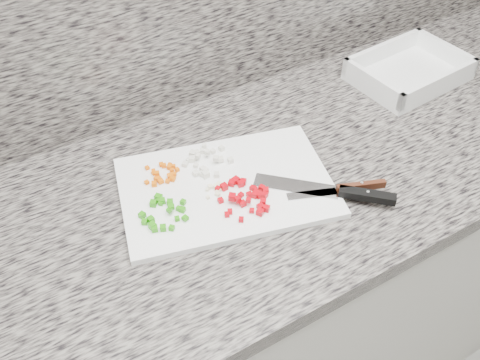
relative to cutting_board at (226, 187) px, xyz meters
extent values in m
cube|color=beige|center=(0.05, 0.01, -0.48)|extent=(3.92, 0.62, 0.86)
cube|color=slate|center=(0.05, 0.01, -0.03)|extent=(3.96, 0.64, 0.04)
cube|color=white|center=(0.00, 0.00, 0.00)|extent=(0.47, 0.37, 0.01)
cube|color=#E15F04|center=(-0.08, 0.08, 0.01)|extent=(0.01, 0.01, 0.01)
cube|color=#E15F04|center=(-0.07, 0.10, 0.01)|extent=(0.01, 0.01, 0.01)
cube|color=#E15F04|center=(-0.09, 0.07, 0.01)|extent=(0.01, 0.01, 0.01)
cube|color=#E15F04|center=(-0.08, 0.11, 0.01)|extent=(0.01, 0.01, 0.01)
cube|color=#E15F04|center=(-0.09, 0.07, 0.01)|extent=(0.01, 0.01, 0.01)
cube|color=#E15F04|center=(-0.11, 0.10, 0.01)|extent=(0.01, 0.01, 0.01)
cube|color=#E15F04|center=(-0.12, 0.12, 0.01)|extent=(0.01, 0.01, 0.01)
cube|color=#E15F04|center=(-0.11, 0.11, 0.01)|extent=(0.01, 0.01, 0.01)
cube|color=#E15F04|center=(-0.08, 0.09, 0.01)|extent=(0.01, 0.01, 0.01)
cube|color=#E15F04|center=(-0.12, 0.07, 0.01)|extent=(0.01, 0.01, 0.01)
cube|color=#E15F04|center=(-0.09, 0.12, 0.01)|extent=(0.01, 0.01, 0.01)
cube|color=#E15F04|center=(-0.08, 0.10, 0.01)|extent=(0.01, 0.01, 0.01)
cube|color=#E15F04|center=(-0.09, 0.07, 0.01)|extent=(0.01, 0.01, 0.01)
cube|color=#E15F04|center=(-0.11, 0.08, 0.01)|extent=(0.02, 0.02, 0.01)
cube|color=#E15F04|center=(-0.11, 0.07, 0.01)|extent=(0.01, 0.01, 0.01)
cube|color=#E15F04|center=(-0.07, 0.09, 0.01)|extent=(0.01, 0.01, 0.01)
cube|color=#E15F04|center=(-0.11, 0.09, 0.02)|extent=(0.01, 0.01, 0.01)
cube|color=#E15F04|center=(-0.10, 0.06, 0.01)|extent=(0.01, 0.01, 0.01)
cube|color=#E15F04|center=(-0.07, 0.11, 0.01)|extent=(0.01, 0.01, 0.01)
cube|color=#E15F04|center=(-0.13, 0.08, 0.01)|extent=(0.01, 0.01, 0.01)
cube|color=silver|center=(-0.01, 0.11, 0.01)|extent=(0.01, 0.01, 0.01)
cube|color=silver|center=(-0.02, 0.10, 0.01)|extent=(0.01, 0.01, 0.01)
cube|color=silver|center=(-0.02, 0.05, 0.01)|extent=(0.01, 0.01, 0.01)
cube|color=silver|center=(0.01, 0.09, 0.02)|extent=(0.01, 0.01, 0.01)
cube|color=silver|center=(-0.01, 0.09, 0.02)|extent=(0.01, 0.01, 0.01)
cube|color=silver|center=(0.01, 0.07, 0.02)|extent=(0.01, 0.01, 0.01)
cube|color=silver|center=(0.02, 0.10, 0.01)|extent=(0.01, 0.01, 0.01)
cube|color=silver|center=(-0.04, 0.06, 0.01)|extent=(0.01, 0.01, 0.01)
cube|color=silver|center=(0.00, 0.11, 0.01)|extent=(0.01, 0.01, 0.01)
cube|color=silver|center=(-0.03, 0.10, 0.01)|extent=(0.02, 0.02, 0.01)
cube|color=silver|center=(0.04, 0.10, 0.01)|extent=(0.01, 0.01, 0.01)
cube|color=silver|center=(-0.03, 0.08, 0.01)|extent=(0.01, 0.01, 0.01)
cube|color=silver|center=(-0.02, 0.04, 0.01)|extent=(0.01, 0.01, 0.01)
cube|color=silver|center=(-0.02, 0.11, 0.01)|extent=(0.02, 0.02, 0.01)
cube|color=silver|center=(0.04, 0.05, 0.01)|extent=(0.01, 0.01, 0.01)
cube|color=silver|center=(-0.03, 0.10, 0.01)|extent=(0.01, 0.01, 0.01)
cube|color=silver|center=(0.02, 0.12, 0.01)|extent=(0.01, 0.01, 0.01)
cube|color=silver|center=(0.02, 0.07, 0.01)|extent=(0.01, 0.01, 0.01)
cube|color=silver|center=(0.00, 0.03, 0.01)|extent=(0.01, 0.01, 0.01)
cube|color=silver|center=(-0.02, 0.06, 0.01)|extent=(0.01, 0.01, 0.01)
cube|color=silver|center=(-0.05, 0.09, 0.01)|extent=(0.01, 0.01, 0.01)
cube|color=silver|center=(-0.03, 0.05, 0.01)|extent=(0.01, 0.01, 0.01)
cube|color=#278B0C|center=(-0.13, 0.02, 0.01)|extent=(0.01, 0.01, 0.01)
cube|color=#278B0C|center=(-0.11, -0.04, 0.01)|extent=(0.01, 0.01, 0.01)
cube|color=#278B0C|center=(-0.15, 0.02, 0.01)|extent=(0.02, 0.02, 0.01)
cube|color=#278B0C|center=(-0.18, -0.01, 0.01)|extent=(0.01, 0.01, 0.01)
cube|color=#278B0C|center=(-0.11, -0.02, 0.01)|extent=(0.01, 0.01, 0.01)
cube|color=#278B0C|center=(-0.12, 0.01, 0.01)|extent=(0.01, 0.01, 0.01)
cube|color=#278B0C|center=(-0.12, -0.01, 0.02)|extent=(0.01, 0.01, 0.01)
cube|color=#278B0C|center=(-0.12, -0.04, 0.01)|extent=(0.01, 0.01, 0.01)
cube|color=#278B0C|center=(-0.18, 0.00, 0.01)|extent=(0.01, 0.01, 0.01)
cube|color=#278B0C|center=(-0.13, 0.02, 0.01)|extent=(0.01, 0.01, 0.01)
cube|color=#278B0C|center=(-0.13, 0.03, 0.01)|extent=(0.01, 0.01, 0.01)
cube|color=#278B0C|center=(-0.13, 0.02, 0.01)|extent=(0.01, 0.01, 0.01)
cube|color=#278B0C|center=(-0.13, -0.02, 0.02)|extent=(0.01, 0.01, 0.01)
cube|color=#278B0C|center=(-0.12, 0.00, 0.01)|extent=(0.01, 0.01, 0.01)
cube|color=#278B0C|center=(-0.17, -0.01, 0.01)|extent=(0.01, 0.01, 0.01)
cube|color=#278B0C|center=(-0.11, -0.01, 0.01)|extent=(0.01, 0.01, 0.01)
cube|color=#278B0C|center=(-0.13, 0.03, 0.01)|extent=(0.02, 0.02, 0.01)
cube|color=#278B0C|center=(-0.10, 0.00, 0.01)|extent=(0.01, 0.01, 0.01)
cube|color=#278B0C|center=(-0.17, -0.04, 0.01)|extent=(0.01, 0.01, 0.01)
cube|color=#278B0C|center=(-0.14, -0.05, 0.01)|extent=(0.01, 0.01, 0.01)
cube|color=#278B0C|center=(-0.16, -0.04, 0.01)|extent=(0.01, 0.01, 0.01)
cube|color=#278B0C|center=(-0.17, -0.03, 0.01)|extent=(0.01, 0.01, 0.01)
cube|color=#B8020C|center=(0.01, 0.00, 0.01)|extent=(0.01, 0.01, 0.01)
cube|color=#B8020C|center=(0.00, -0.05, 0.02)|extent=(0.01, 0.01, 0.01)
cube|color=#B8020C|center=(0.02, 0.00, 0.01)|extent=(0.02, 0.02, 0.01)
cube|color=#B8020C|center=(0.04, -0.06, 0.01)|extent=(0.01, 0.01, 0.01)
cube|color=#B8020C|center=(-0.01, -0.06, 0.02)|extent=(0.01, 0.01, 0.01)
cube|color=#B8020C|center=(-0.01, -0.01, 0.01)|extent=(0.01, 0.01, 0.01)
cube|color=#B8020C|center=(-0.01, -0.05, 0.02)|extent=(0.02, 0.02, 0.01)
cube|color=#B8020C|center=(0.03, -0.08, 0.01)|extent=(0.02, 0.02, 0.01)
cube|color=#B8020C|center=(0.05, -0.05, 0.01)|extent=(0.01, 0.01, 0.01)
cube|color=#B8020C|center=(0.04, -0.04, 0.01)|extent=(0.01, 0.01, 0.01)
cube|color=#B8020C|center=(0.03, -0.10, 0.01)|extent=(0.02, 0.02, 0.01)
cube|color=#B8020C|center=(-0.02, -0.10, 0.01)|extent=(0.01, 0.01, 0.01)
cube|color=#B8020C|center=(0.00, -0.07, 0.01)|extent=(0.01, 0.01, 0.01)
cube|color=#B8020C|center=(0.01, -0.01, 0.01)|extent=(0.02, 0.02, 0.01)
cube|color=#B8020C|center=(0.03, -0.06, 0.01)|extent=(0.02, 0.02, 0.01)
cube|color=#B8020C|center=(-0.03, -0.07, 0.01)|extent=(0.01, 0.01, 0.01)
cube|color=#B8020C|center=(0.01, -0.07, 0.02)|extent=(0.01, 0.01, 0.01)
cube|color=#B8020C|center=(0.02, -0.05, 0.01)|extent=(0.01, 0.01, 0.01)
cube|color=#B8020C|center=(-0.04, -0.07, 0.01)|extent=(0.01, 0.01, 0.01)
cube|color=#B8020C|center=(0.06, -0.06, 0.01)|extent=(0.02, 0.02, 0.01)
cube|color=#B8020C|center=(-0.03, -0.04, 0.01)|extent=(0.01, 0.01, 0.01)
cube|color=#B8020C|center=(0.04, -0.05, 0.01)|extent=(0.01, 0.01, 0.01)
cube|color=#B8020C|center=(-0.02, 0.00, 0.01)|extent=(0.01, 0.01, 0.01)
cube|color=#B8020C|center=(0.01, -0.09, 0.01)|extent=(0.01, 0.01, 0.01)
cube|color=#B8020C|center=(0.02, -0.02, 0.01)|extent=(0.01, 0.01, 0.01)
cube|color=#B8020C|center=(0.05, -0.07, 0.01)|extent=(0.01, 0.01, 0.01)
cube|color=#B8020C|center=(0.03, -0.01, 0.01)|extent=(0.02, 0.02, 0.01)
cube|color=#B8020C|center=(0.04, -0.04, 0.01)|extent=(0.01, 0.01, 0.01)
cube|color=#B8020C|center=(0.02, -0.10, 0.01)|extent=(0.02, 0.02, 0.01)
cube|color=#B8020C|center=(0.02, -0.09, 0.01)|extent=(0.01, 0.01, 0.01)
cube|color=#F2E8BB|center=(-0.02, -0.01, 0.01)|extent=(0.01, 0.01, 0.00)
cube|color=#F2E8BB|center=(-0.02, 0.00, 0.01)|extent=(0.01, 0.01, 0.01)
cube|color=#F2E8BB|center=(-0.03, -0.04, 0.01)|extent=(0.01, 0.01, 0.01)
cube|color=#F2E8BB|center=(-0.02, 0.00, 0.01)|extent=(0.01, 0.01, 0.01)
cube|color=#F2E8BB|center=(-0.03, 0.01, 0.01)|extent=(0.01, 0.01, 0.01)
cube|color=#F2E8BB|center=(-0.02, 0.00, 0.01)|extent=(0.01, 0.01, 0.01)
cube|color=#F2E8BB|center=(-0.03, -0.02, 0.01)|extent=(0.01, 0.01, 0.01)
cube|color=#F2E8BB|center=(-0.03, -0.02, 0.01)|extent=(0.01, 0.01, 0.01)
cube|color=#F2E8BB|center=(-0.05, -0.01, 0.01)|extent=(0.01, 0.01, 0.01)
cube|color=#F2E8BB|center=(-0.04, 0.00, 0.01)|extent=(0.01, 0.01, 0.01)
cube|color=#F2E8BB|center=(-0.03, -0.01, 0.01)|extent=(0.01, 0.01, 0.00)
cube|color=#F2E8BB|center=(-0.01, 0.01, 0.01)|extent=(0.01, 0.01, 0.01)
cube|color=silver|center=(0.12, -0.08, 0.01)|extent=(0.15, 0.14, 0.00)
cube|color=black|center=(0.22, -0.17, 0.01)|extent=(0.09, 0.09, 0.02)
cylinder|color=silver|center=(0.22, -0.17, 0.02)|extent=(0.01, 0.01, 0.00)
cube|color=silver|center=(0.13, -0.11, 0.01)|extent=(0.10, 0.05, 0.00)
cube|color=#4C2113|center=(0.22, -0.14, 0.01)|extent=(0.10, 0.05, 0.02)
cylinder|color=silver|center=(0.22, -0.14, 0.02)|extent=(0.01, 0.01, 0.00)
cube|color=white|center=(0.59, 0.11, 0.00)|extent=(0.29, 0.22, 0.01)
cube|color=white|center=(0.58, 0.20, 0.03)|extent=(0.27, 0.03, 0.04)
cube|color=white|center=(0.60, 0.02, 0.03)|extent=(0.27, 0.03, 0.04)
cube|color=white|center=(0.72, 0.12, 0.03)|extent=(0.03, 0.20, 0.04)
cube|color=white|center=(0.46, 0.10, 0.03)|extent=(0.03, 0.20, 0.04)
camera|label=1|loc=(-0.36, -0.66, 0.75)|focal=40.00mm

